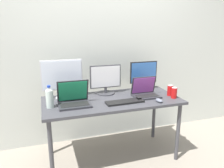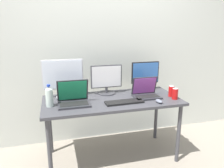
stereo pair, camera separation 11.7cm
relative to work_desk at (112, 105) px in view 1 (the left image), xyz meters
The scene contains 13 objects.
ground_plane 0.67m from the work_desk, ahead, with size 16.00×16.00×0.00m, color gray.
wall_back 0.86m from the work_desk, 90.00° to the left, with size 7.00×0.08×2.60m, color silver.
work_desk is the anchor object (origin of this frame).
monitor_left 0.65m from the work_desk, 156.59° to the left, with size 0.46×0.18×0.44m.
monitor_center 0.33m from the work_desk, 92.28° to the left, with size 0.38×0.22×0.35m.
monitor_right 0.62m from the work_desk, 26.23° to the left, with size 0.37×0.21×0.37m.
laptop_silver 0.46m from the work_desk, behind, with size 0.33×0.26×0.26m.
laptop_secondary 0.43m from the work_desk, ahead, with size 0.30×0.22×0.23m.
keyboard_main 0.20m from the work_desk, 57.43° to the right, with size 0.42×0.13×0.02m, color black.
mouse_by_keyboard 0.53m from the work_desk, 27.77° to the right, with size 0.06×0.11×0.04m, color slate.
water_bottle 0.71m from the work_desk, behind, with size 0.08×0.08×0.23m.
soda_can_near_keyboard 0.73m from the work_desk, 14.28° to the right, with size 0.07×0.07×0.13m.
soda_can_by_laptop 0.72m from the work_desk, ahead, with size 0.07×0.07×0.13m.
Camera 1 is at (-0.72, -2.24, 1.55)m, focal length 35.00 mm.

